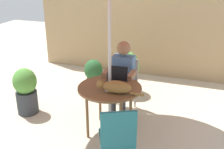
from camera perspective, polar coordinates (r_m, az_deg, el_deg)
ground_plane at (r=4.21m, az=-0.45°, el=-11.66°), size 14.00×14.00×0.00m
fence_back at (r=6.05m, az=7.36°, el=8.87°), size 5.03×0.08×1.96m
patio_table at (r=3.89m, az=-0.48°, el=-3.55°), size 0.91×0.91×0.73m
chair_occupied at (r=4.61m, az=2.67°, el=-1.30°), size 0.40×0.40×0.88m
chair_empty at (r=3.20m, az=1.15°, el=-12.62°), size 0.53×0.53×0.88m
person_seated at (r=4.41m, az=2.13°, el=-0.03°), size 0.48×0.48×1.22m
laptop at (r=4.01m, az=0.97°, el=-0.65°), size 0.32×0.28×0.21m
cat at (r=3.65m, az=0.61°, el=-2.61°), size 0.65×0.23×0.17m
potted_plant_near_fence at (r=4.72m, az=-17.49°, el=-3.10°), size 0.38×0.38×0.79m
potted_plant_by_chair at (r=5.30m, az=-3.87°, el=-0.03°), size 0.35×0.35×0.66m
potted_plant_corner at (r=5.22m, az=2.97°, el=0.86°), size 0.50×0.50×0.83m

